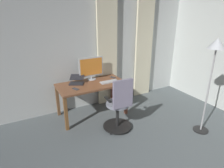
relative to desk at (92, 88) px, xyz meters
name	(u,v)px	position (x,y,z in m)	size (l,w,h in m)	color
back_room_partition	(91,45)	(-0.22, -0.51, 0.80)	(5.10, 0.10, 2.87)	silver
curtain_left_panel	(144,45)	(-1.61, -0.40, 0.70)	(0.48, 0.06, 2.67)	beige
curtain_right_panel	(107,49)	(-0.58, -0.40, 0.70)	(0.49, 0.06, 2.67)	beige
desk	(92,88)	(0.00, 0.00, 0.00)	(1.41, 0.72, 0.73)	brown
office_chair	(119,107)	(-0.22, 0.79, -0.14)	(0.56, 0.56, 1.07)	black
computer_monitor	(91,67)	(-0.11, -0.24, 0.37)	(0.54, 0.18, 0.50)	#B7BCC1
computer_keyboard	(109,82)	(-0.37, 0.10, 0.10)	(0.39, 0.14, 0.02)	#B7BCC1
laptop	(77,81)	(0.26, -0.17, 0.14)	(0.39, 0.40, 0.15)	#232328
cell_phone_face_up	(76,89)	(0.39, 0.14, 0.10)	(0.07, 0.14, 0.01)	#333338
cell_phone_by_monitor	(113,77)	(-0.58, -0.13, 0.10)	(0.07, 0.14, 0.01)	#333338
floor_lamp	(215,58)	(-1.59, 1.56, 0.80)	(0.29, 0.29, 1.76)	black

